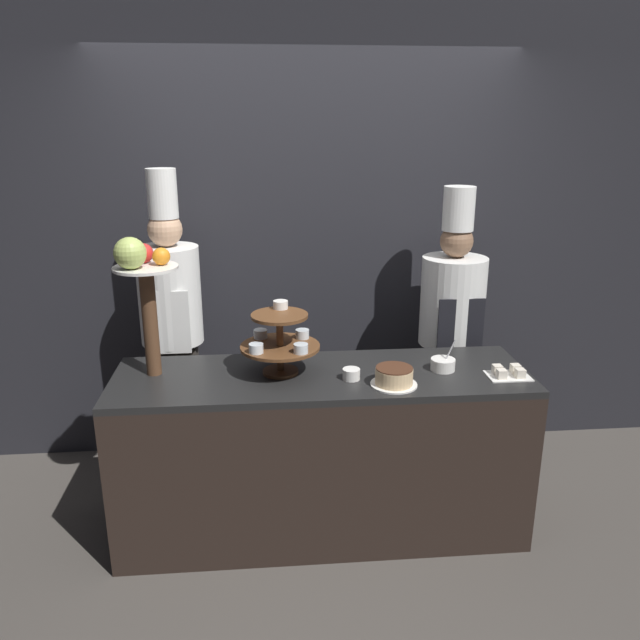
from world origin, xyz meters
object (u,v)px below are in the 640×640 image
Objects in this scene: cake_round at (394,377)px; serving_bowl_near at (443,364)px; fruit_pedestal at (142,278)px; cup_white at (351,374)px; chef_center_left at (451,323)px; cake_square_tray at (508,373)px; tiered_stand at (280,340)px; chef_left at (172,320)px.

serving_bowl_near is at bearing 30.35° from cake_round.
cup_white is (0.99, -0.14, -0.47)m from fruit_pedestal.
serving_bowl_near is at bearing 9.11° from cup_white.
chef_center_left is at bearing 43.87° from cup_white.
serving_bowl_near is (-0.30, 0.11, 0.01)m from cake_square_tray.
chef_center_left reaches higher than cake_square_tray.
cake_round reaches higher than cake_square_tray.
tiered_stand is 1.14m from cake_square_tray.
chef_center_left is at bearing 28.12° from tiered_stand.
fruit_pedestal is 0.65m from chef_left.
cup_white is 1.16m from chef_left.
cake_round is (0.53, -0.20, -0.13)m from tiered_stand.
cake_round is 0.91m from chef_center_left.
chef_center_left is (1.64, -0.00, -0.06)m from chef_left.
chef_left is at bearing 146.36° from cake_round.
tiered_stand is 0.59m from cake_round.
fruit_pedestal is 1.84m from cake_square_tray.
serving_bowl_near is at bearing -110.08° from chef_center_left.
fruit_pedestal reaches higher than tiered_stand.
tiered_stand is at bearing 161.55° from cup_white.
tiered_stand is 0.39m from cup_white.
chef_center_left reaches higher than cake_round.
serving_bowl_near is (0.82, -0.04, -0.14)m from tiered_stand.
cake_round reaches higher than cup_white.
tiered_stand reaches higher than cake_round.
cake_square_tray is at bearing -20.67° from serving_bowl_near.
cup_white is 0.53× the size of serving_bowl_near.
cake_square_tray is 1.28× the size of serving_bowl_near.
fruit_pedestal is at bearing 177.33° from serving_bowl_near.
chef_left reaches higher than cup_white.
tiered_stand is 1.91× the size of cake_square_tray.
chef_left is at bearing 180.00° from chef_center_left.
cup_white is 0.41× the size of cake_square_tray.
chef_center_left is at bearing 96.73° from cake_square_tray.
chef_center_left reaches higher than fruit_pedestal.
chef_left is at bearing 157.80° from cake_square_tray.
fruit_pedestal reaches higher than serving_bowl_near.
tiered_stand is at bearing -42.45° from chef_left.
cup_white is at bearing -136.13° from chef_center_left.
chef_left is at bearing 144.82° from cup_white.
cup_white is at bearing -8.36° from fruit_pedestal.
chef_center_left reaches higher than serving_bowl_near.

